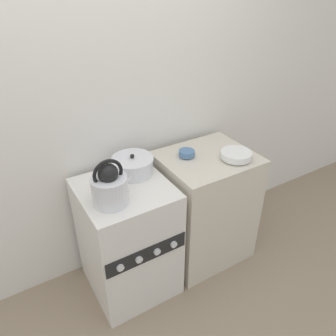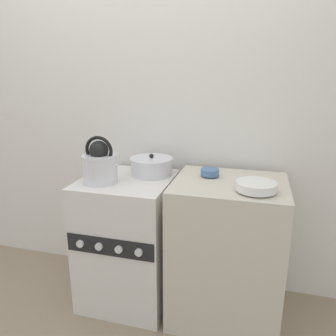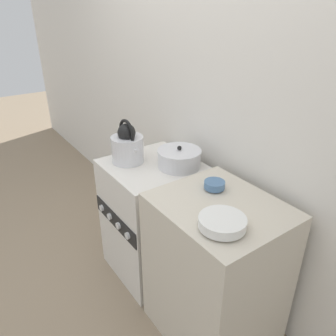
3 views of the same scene
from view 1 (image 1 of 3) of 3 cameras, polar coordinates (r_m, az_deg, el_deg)
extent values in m
plane|color=gray|center=(2.45, -3.21, -23.34)|extent=(12.00, 12.00, 0.00)
cube|color=silver|center=(2.15, -12.46, 10.21)|extent=(7.00, 0.06, 2.50)
cube|color=silver|center=(2.30, -6.97, -12.10)|extent=(0.56, 0.57, 0.85)
cube|color=black|center=(2.04, -3.62, -14.79)|extent=(0.54, 0.01, 0.11)
cylinder|color=silver|center=(1.99, -8.29, -16.82)|extent=(0.04, 0.02, 0.04)
cylinder|color=silver|center=(2.02, -5.07, -15.61)|extent=(0.04, 0.02, 0.04)
cylinder|color=silver|center=(2.06, -1.92, -14.36)|extent=(0.04, 0.02, 0.04)
cylinder|color=silver|center=(2.10, 1.01, -13.16)|extent=(0.04, 0.02, 0.04)
cube|color=beige|center=(2.54, 6.34, -6.73)|extent=(0.65, 0.56, 0.88)
cylinder|color=silver|center=(1.87, -10.09, -3.87)|extent=(0.21, 0.21, 0.17)
sphere|color=black|center=(1.81, -10.41, -0.94)|extent=(0.11, 0.11, 0.11)
torus|color=black|center=(1.81, -10.41, -0.97)|extent=(0.18, 0.02, 0.18)
cone|color=silver|center=(1.89, -7.41, -2.38)|extent=(0.10, 0.05, 0.08)
cylinder|color=silver|center=(2.15, -6.15, 0.28)|extent=(0.27, 0.27, 0.10)
cylinder|color=silver|center=(2.12, -6.23, 1.58)|extent=(0.27, 0.27, 0.01)
sphere|color=black|center=(2.11, -6.26, 2.08)|extent=(0.03, 0.03, 0.03)
cylinder|color=white|center=(2.29, 11.72, 1.69)|extent=(0.10, 0.10, 0.01)
cylinder|color=white|center=(2.28, 11.79, 2.28)|extent=(0.21, 0.21, 0.04)
cylinder|color=#4C729E|center=(2.28, 3.27, 2.09)|extent=(0.05, 0.05, 0.01)
cylinder|color=#4C729E|center=(2.27, 3.28, 2.61)|extent=(0.11, 0.11, 0.04)
camera|label=2|loc=(1.50, 62.05, -6.51)|focal=35.00mm
camera|label=3|loc=(2.31, 46.74, 16.54)|focal=35.00mm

